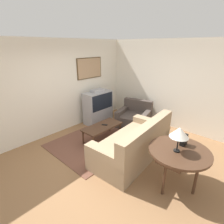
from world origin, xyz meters
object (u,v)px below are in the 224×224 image
object	(u,v)px
console_table	(179,153)
table_lamp	(179,133)
mantel_clock	(184,140)
couch	(134,145)
tv	(98,107)
armchair	(134,118)
coffee_table	(102,127)

from	to	relation	value
console_table	table_lamp	world-z (taller)	table_lamp
console_table	mantel_clock	world-z (taller)	mantel_clock
table_lamp	mantel_clock	bearing A→B (deg)	-0.22
couch	table_lamp	world-z (taller)	table_lamp
console_table	table_lamp	bearing A→B (deg)	158.34
tv	armchair	distance (m)	1.27
tv	table_lamp	bearing A→B (deg)	-108.86
console_table	table_lamp	distance (m)	0.44
tv	console_table	bearing A→B (deg)	-107.54
tv	armchair	xyz separation A→B (m)	(0.61, -1.08, -0.28)
tv	mantel_clock	bearing A→B (deg)	-104.12
couch	console_table	size ratio (longest dim) A/B	2.02
armchair	table_lamp	bearing A→B (deg)	-53.54
couch	coffee_table	bearing A→B (deg)	-96.44
mantel_clock	tv	bearing A→B (deg)	75.88
armchair	coffee_table	size ratio (longest dim) A/B	1.03
coffee_table	console_table	xyz separation A→B (m)	(-0.23, -2.22, 0.30)
couch	mantel_clock	size ratio (longest dim) A/B	10.31
couch	table_lamp	size ratio (longest dim) A/B	4.71
coffee_table	mantel_clock	size ratio (longest dim) A/B	5.34
armchair	coffee_table	world-z (taller)	armchair
coffee_table	mantel_clock	bearing A→B (deg)	-90.38
couch	console_table	bearing A→B (deg)	76.03
armchair	table_lamp	xyz separation A→B (m)	(-1.70, -2.11, 0.87)
coffee_table	table_lamp	distance (m)	2.33
coffee_table	table_lamp	world-z (taller)	table_lamp
tv	couch	bearing A→B (deg)	-111.44
armchair	console_table	bearing A→B (deg)	-51.96
tv	console_table	distance (m)	3.38
armchair	console_table	size ratio (longest dim) A/B	1.08
coffee_table	table_lamp	xyz separation A→B (m)	(-0.30, -2.19, 0.74)
coffee_table	console_table	distance (m)	2.25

